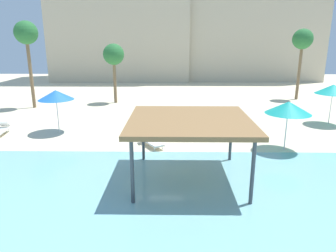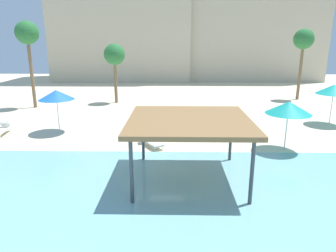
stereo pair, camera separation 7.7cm
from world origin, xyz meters
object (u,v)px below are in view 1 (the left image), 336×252
object	(u,v)px
beach_umbrella_teal_1	(333,89)
palm_tree_2	(303,41)
lounge_chair_0	(151,140)
palm_tree_1	(26,35)
beach_umbrella_blue_3	(56,95)
palm_tree_0	(114,56)
lounge_chair_1	(1,129)
shade_pavilion	(190,122)
beach_umbrella_teal_2	(288,108)

from	to	relation	value
beach_umbrella_teal_1	palm_tree_2	distance (m)	10.02
lounge_chair_0	palm_tree_1	bearing A→B (deg)	-163.74
palm_tree_1	beach_umbrella_blue_3	bearing A→B (deg)	-57.12
lounge_chair_0	palm_tree_2	size ratio (longest dim) A/B	0.29
beach_umbrella_blue_3	palm_tree_0	bearing A→B (deg)	78.91
palm_tree_0	palm_tree_2	xyz separation A→B (m)	(17.59, 1.98, 1.27)
lounge_chair_0	palm_tree_2	bearing A→B (deg)	105.49
lounge_chair_1	palm_tree_0	world-z (taller)	palm_tree_0
shade_pavilion	beach_umbrella_teal_2	xyz separation A→B (m)	(5.28, 3.67, -0.17)
beach_umbrella_teal_2	palm_tree_2	world-z (taller)	palm_tree_2
palm_tree_2	beach_umbrella_teal_1	bearing A→B (deg)	-98.09
beach_umbrella_teal_1	lounge_chair_0	xyz separation A→B (m)	(-12.13, -4.80, -2.12)
lounge_chair_1	shade_pavilion	bearing A→B (deg)	54.57
beach_umbrella_teal_2	beach_umbrella_teal_1	bearing A→B (deg)	47.44
lounge_chair_1	palm_tree_0	size ratio (longest dim) A/B	0.36
beach_umbrella_teal_2	lounge_chair_1	world-z (taller)	beach_umbrella_teal_2
beach_umbrella_blue_3	palm_tree_2	bearing A→B (deg)	30.90
palm_tree_1	shade_pavilion	bearing A→B (deg)	-48.18
shade_pavilion	beach_umbrella_blue_3	size ratio (longest dim) A/B	1.81
beach_umbrella_blue_3	lounge_chair_0	size ratio (longest dim) A/B	1.40
palm_tree_0	palm_tree_2	distance (m)	17.75
beach_umbrella_blue_3	palm_tree_0	world-z (taller)	palm_tree_0
palm_tree_0	palm_tree_1	size ratio (longest dim) A/B	0.75
beach_umbrella_blue_3	lounge_chair_1	bearing A→B (deg)	-169.77
lounge_chair_0	lounge_chair_1	world-z (taller)	same
palm_tree_2	beach_umbrella_teal_2	bearing A→B (deg)	-113.00
beach_umbrella_teal_1	palm_tree_0	size ratio (longest dim) A/B	0.52
beach_umbrella_teal_2	beach_umbrella_blue_3	bearing A→B (deg)	166.65
beach_umbrella_teal_2	lounge_chair_0	world-z (taller)	beach_umbrella_teal_2
beach_umbrella_teal_2	palm_tree_2	size ratio (longest dim) A/B	0.39
beach_umbrella_teal_1	lounge_chair_1	size ratio (longest dim) A/B	1.42
beach_umbrella_teal_2	lounge_chair_0	distance (m)	7.48
shade_pavilion	lounge_chair_0	world-z (taller)	shade_pavilion
beach_umbrella_teal_2	palm_tree_2	bearing A→B (deg)	67.00
beach_umbrella_blue_3	shade_pavilion	bearing A→B (deg)	-40.63
lounge_chair_1	palm_tree_1	distance (m)	9.94
beach_umbrella_teal_1	beach_umbrella_blue_3	bearing A→B (deg)	-172.94
beach_umbrella_teal_1	palm_tree_1	size ratio (longest dim) A/B	0.38
beach_umbrella_teal_1	palm_tree_2	bearing A→B (deg)	81.91
beach_umbrella_blue_3	lounge_chair_1	distance (m)	4.02
beach_umbrella_teal_1	lounge_chair_0	distance (m)	13.22
shade_pavilion	beach_umbrella_teal_1	distance (m)	13.65
palm_tree_0	lounge_chair_0	bearing A→B (deg)	-71.39
beach_umbrella_teal_1	palm_tree_1	distance (m)	23.78
beach_umbrella_teal_1	palm_tree_1	world-z (taller)	palm_tree_1
shade_pavilion	lounge_chair_0	distance (m)	5.13
palm_tree_0	palm_tree_2	world-z (taller)	palm_tree_2
palm_tree_1	palm_tree_2	distance (m)	24.65
beach_umbrella_teal_1	palm_tree_1	xyz separation A→B (m)	(-22.94, 5.16, 3.60)
beach_umbrella_teal_2	lounge_chair_1	size ratio (longest dim) A/B	1.35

